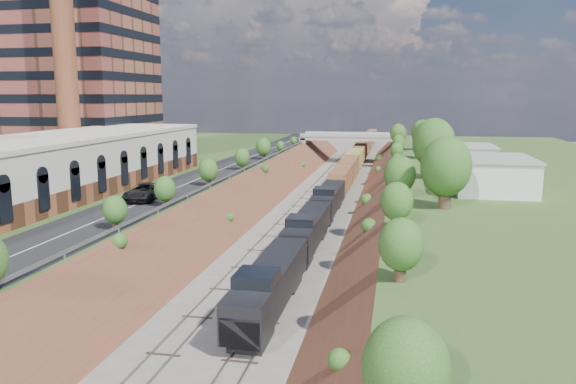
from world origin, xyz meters
TOP-DOWN VIEW (x-y plane):
  - platform_left at (-33.00, 60.00)m, footprint 44.00×180.00m
  - platform_right at (33.00, 60.00)m, footprint 44.00×180.00m
  - embankment_left at (-11.00, 60.00)m, footprint 10.00×180.00m
  - embankment_right at (11.00, 60.00)m, footprint 10.00×180.00m
  - rail_left_track at (-2.60, 60.00)m, footprint 1.58×180.00m
  - rail_right_track at (2.60, 60.00)m, footprint 1.58×180.00m
  - road at (-15.50, 60.00)m, footprint 8.00×180.00m
  - guardrail at (-11.40, 59.80)m, footprint 0.10×171.00m
  - commercial_building at (-28.00, 38.00)m, footprint 14.30×62.30m
  - highrise_tower at (-44.00, 72.00)m, footprint 22.00×22.00m
  - smokestack at (-36.00, 56.00)m, footprint 3.20×3.20m
  - overpass at (0.00, 122.00)m, footprint 24.50×8.30m
  - white_building_near at (23.50, 52.00)m, footprint 9.00×12.00m
  - white_building_far at (23.00, 74.00)m, footprint 8.00×10.00m
  - tree_right_large at (17.00, 40.00)m, footprint 5.25×5.25m
  - tree_left_crest at (-11.80, 20.00)m, footprint 2.45×2.45m
  - freight_train at (2.60, 105.74)m, footprint 2.92×180.49m
  - suv at (-15.78, 37.96)m, footprint 3.60×6.99m

SIDE VIEW (x-z plane):
  - embankment_left at x=-11.00m, z-range -5.00..5.00m
  - embankment_right at x=11.00m, z-range -5.00..5.00m
  - rail_left_track at x=-2.60m, z-range 0.00..0.18m
  - rail_right_track at x=2.60m, z-range 0.00..0.18m
  - platform_left at x=-33.00m, z-range 0.00..5.00m
  - platform_right at x=33.00m, z-range 0.00..5.00m
  - freight_train at x=2.60m, z-range 0.28..4.83m
  - overpass at x=0.00m, z-range 1.22..8.62m
  - road at x=-15.50m, z-range 5.00..5.10m
  - guardrail at x=-11.40m, z-range 5.20..5.90m
  - suv at x=-15.78m, z-range 5.10..6.99m
  - white_building_far at x=23.00m, z-range 5.00..8.60m
  - white_building_near at x=23.50m, z-range 5.00..9.00m
  - tree_left_crest at x=-11.80m, z-range 5.26..8.82m
  - commercial_building at x=-28.00m, z-range 5.01..12.01m
  - tree_right_large at x=17.00m, z-range 5.58..13.19m
  - smokestack at x=-36.00m, z-range 5.00..45.00m
  - highrise_tower at x=-44.00m, z-range 5.93..59.83m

